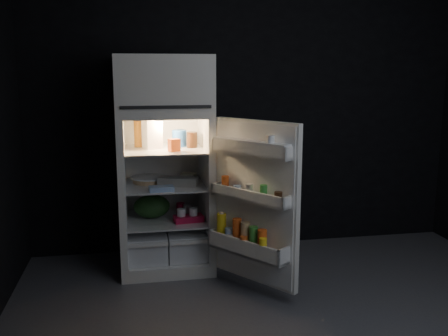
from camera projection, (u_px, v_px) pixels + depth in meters
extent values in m
cube|color=#4F4F55|center=(306.00, 332.00, 3.22)|extent=(4.00, 3.40, 0.00)
cube|color=black|center=(248.00, 105.00, 4.60)|extent=(4.00, 0.00, 2.70)
cube|color=white|center=(167.00, 259.00, 4.32)|extent=(0.76, 0.70, 0.10)
cube|color=white|center=(122.00, 188.00, 4.13)|extent=(0.05, 0.70, 1.20)
cube|color=white|center=(207.00, 185.00, 4.26)|extent=(0.05, 0.70, 1.20)
cube|color=white|center=(163.00, 178.00, 4.51)|extent=(0.66, 0.05, 1.20)
cube|color=white|center=(163.00, 111.00, 4.08)|extent=(0.76, 0.70, 0.06)
cube|color=white|center=(163.00, 82.00, 4.03)|extent=(0.76, 0.70, 0.42)
cube|color=black|center=(166.00, 107.00, 3.72)|extent=(0.68, 0.01, 0.02)
cube|color=white|center=(126.00, 189.00, 4.12)|extent=(0.01, 0.65, 1.20)
cube|color=white|center=(204.00, 186.00, 4.23)|extent=(0.01, 0.65, 1.20)
cube|color=white|center=(164.00, 116.00, 4.06)|extent=(0.66, 0.65, 0.01)
cube|color=white|center=(167.00, 255.00, 4.29)|extent=(0.66, 0.65, 0.01)
cube|color=white|center=(164.00, 149.00, 4.11)|extent=(0.65, 0.63, 0.01)
cube|color=white|center=(165.00, 185.00, 4.17)|extent=(0.65, 0.63, 0.01)
cube|color=white|center=(166.00, 219.00, 4.23)|extent=(0.65, 0.63, 0.01)
cube|color=white|center=(147.00, 242.00, 4.26)|extent=(0.32, 0.59, 0.22)
cube|color=white|center=(185.00, 240.00, 4.31)|extent=(0.32, 0.59, 0.22)
cube|color=white|center=(148.00, 245.00, 3.92)|extent=(0.32, 0.02, 0.03)
cube|color=white|center=(190.00, 242.00, 3.98)|extent=(0.32, 0.02, 0.03)
cube|color=#FFE5B2|center=(164.00, 119.00, 4.02)|extent=(0.14, 0.14, 0.02)
cube|color=white|center=(256.00, 202.00, 3.69)|extent=(0.49, 0.64, 1.22)
cube|color=white|center=(253.00, 203.00, 3.67)|extent=(0.43, 0.58, 1.18)
cube|color=white|center=(250.00, 154.00, 3.57)|extent=(0.48, 0.60, 0.02)
cube|color=white|center=(247.00, 149.00, 3.54)|extent=(0.42, 0.56, 0.10)
cube|color=white|center=(288.00, 154.00, 3.34)|extent=(0.08, 0.07, 0.10)
cube|color=white|center=(217.00, 144.00, 3.78)|extent=(0.08, 0.07, 0.10)
cube|color=white|center=(249.00, 200.00, 3.63)|extent=(0.49, 0.61, 0.02)
cube|color=white|center=(246.00, 196.00, 3.60)|extent=(0.42, 0.56, 0.09)
cube|color=white|center=(286.00, 203.00, 3.41)|extent=(0.09, 0.08, 0.09)
cube|color=white|center=(217.00, 188.00, 3.85)|extent=(0.09, 0.08, 0.09)
cube|color=white|center=(247.00, 253.00, 3.69)|extent=(0.52, 0.63, 0.02)
cube|color=white|center=(242.00, 248.00, 3.64)|extent=(0.42, 0.56, 0.13)
cube|color=white|center=(283.00, 257.00, 3.46)|extent=(0.12, 0.10, 0.13)
cube|color=white|center=(215.00, 236.00, 3.90)|extent=(0.12, 0.10, 0.13)
cube|color=white|center=(250.00, 141.00, 3.55)|extent=(0.47, 0.58, 0.02)
cylinder|color=silver|center=(270.00, 145.00, 3.44)|extent=(0.08, 0.08, 0.14)
cylinder|color=silver|center=(255.00, 147.00, 3.53)|extent=(0.08, 0.08, 0.09)
cylinder|color=yellow|center=(232.00, 144.00, 3.68)|extent=(0.08, 0.08, 0.09)
cylinder|color=black|center=(278.00, 198.00, 3.45)|extent=(0.08, 0.08, 0.09)
cylinder|color=#338C33|center=(263.00, 193.00, 3.53)|extent=(0.07, 0.07, 0.12)
cylinder|color=white|center=(249.00, 191.00, 3.62)|extent=(0.08, 0.08, 0.10)
cylinder|color=#83A1CB|center=(237.00, 190.00, 3.70)|extent=(0.08, 0.08, 0.08)
cylinder|color=#D65119|center=(225.00, 184.00, 3.78)|extent=(0.08, 0.08, 0.13)
cylinder|color=#D65119|center=(262.00, 243.00, 3.58)|extent=(0.10, 0.10, 0.20)
cylinder|color=#338C33|center=(253.00, 240.00, 3.63)|extent=(0.09, 0.09, 0.21)
cylinder|color=tan|center=(245.00, 237.00, 3.69)|extent=(0.10, 0.10, 0.22)
cylinder|color=#D65119|center=(237.00, 234.00, 3.74)|extent=(0.10, 0.10, 0.23)
cylinder|color=#83A1CB|center=(229.00, 237.00, 3.80)|extent=(0.09, 0.09, 0.14)
cylinder|color=yellow|center=(221.00, 229.00, 3.84)|extent=(0.10, 0.10, 0.24)
cylinder|color=yellow|center=(263.00, 249.00, 3.53)|extent=(0.08, 0.08, 0.16)
cylinder|color=#D65119|center=(244.00, 245.00, 3.65)|extent=(0.08, 0.08, 0.13)
cylinder|color=white|center=(229.00, 242.00, 3.75)|extent=(0.08, 0.08, 0.11)
cylinder|color=white|center=(221.00, 214.00, 3.82)|extent=(0.05, 0.05, 0.02)
cube|color=white|center=(152.00, 134.00, 4.09)|extent=(0.17, 0.17, 0.24)
cylinder|color=#1E4FA4|center=(179.00, 138.00, 4.21)|extent=(0.13, 0.13, 0.14)
cylinder|color=black|center=(192.00, 140.00, 4.16)|extent=(0.12, 0.12, 0.13)
cylinder|color=#C0721E|center=(139.00, 134.00, 4.20)|extent=(0.09, 0.09, 0.22)
cube|color=#D65119|center=(174.00, 145.00, 3.97)|extent=(0.10, 0.09, 0.10)
cube|color=gray|center=(178.00, 181.00, 4.11)|extent=(0.35, 0.22, 0.07)
cylinder|color=tan|center=(149.00, 180.00, 4.23)|extent=(0.33, 0.33, 0.04)
cube|color=#83A1CB|center=(161.00, 189.00, 3.92)|extent=(0.20, 0.11, 0.04)
cube|color=beige|center=(189.00, 176.00, 4.38)|extent=(0.15, 0.14, 0.05)
ellipsoid|color=#193815|center=(152.00, 206.00, 4.24)|extent=(0.37, 0.34, 0.20)
cube|color=#B50F34|center=(189.00, 218.00, 4.14)|extent=(0.25, 0.16, 0.05)
cylinder|color=#B50F34|center=(181.00, 208.00, 4.39)|extent=(0.08, 0.08, 0.09)
cylinder|color=white|center=(187.00, 209.00, 4.35)|extent=(0.09, 0.09, 0.09)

